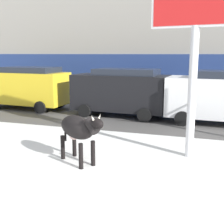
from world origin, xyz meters
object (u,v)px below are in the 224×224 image
Objects in this scene: cow_black at (78,129)px; billboard at (197,6)px; car_white_van at (222,96)px; car_yellow_van at (27,86)px; car_black_van at (121,91)px.

billboard is at bearing 27.88° from cow_black.
billboard reaches higher than car_white_van.
car_white_van is (3.92, 6.23, 0.25)m from cow_black.
car_white_van is at bearing -3.61° from car_yellow_van.
cow_black is 6.65m from car_black_van.
billboard is (2.91, 1.54, 3.32)m from cow_black.
car_black_van and car_white_van have the same top height.
car_black_van is 1.00× the size of car_white_van.
car_yellow_van is 5.51m from car_black_van.
car_white_van is at bearing -4.57° from car_black_van.
car_black_van is (-3.64, 5.07, -3.07)m from billboard.
billboard is at bearing -102.18° from car_white_van.
billboard is 1.18× the size of car_black_van.
car_yellow_van is at bearing 149.73° from billboard.
car_black_van reaches higher than cow_black.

